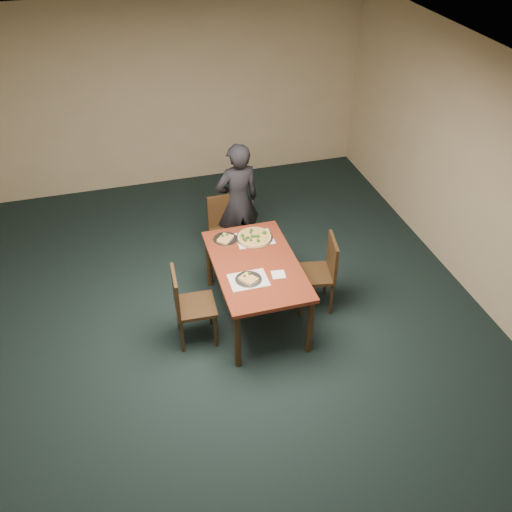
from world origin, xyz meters
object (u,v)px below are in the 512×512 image
object	(u,v)px
slice_plate_far	(225,239)
diner	(238,201)
chair_far	(227,227)
pizza_pan	(254,237)
chair_left	(188,303)
dining_table	(256,270)
slice_plate_near	(248,279)
chair_right	(322,269)

from	to	relation	value
slice_plate_far	diner	bearing A→B (deg)	65.41
chair_far	pizza_pan	size ratio (longest dim) A/B	2.15
pizza_pan	slice_plate_far	xyz separation A→B (m)	(-0.32, 0.08, -0.01)
chair_far	pizza_pan	distance (m)	0.74
chair_far	pizza_pan	xyz separation A→B (m)	(0.17, -0.67, 0.26)
chair_left	slice_plate_far	bearing A→B (deg)	-37.09
dining_table	chair_left	bearing A→B (deg)	-168.47
slice_plate_near	slice_plate_far	bearing A→B (deg)	94.46
slice_plate_near	slice_plate_far	size ratio (longest dim) A/B	1.00
chair_right	slice_plate_far	distance (m)	1.15
dining_table	diner	size ratio (longest dim) A/B	0.96
dining_table	chair_left	size ratio (longest dim) A/B	1.65
chair_left	slice_plate_near	bearing A→B (deg)	-94.93
diner	pizza_pan	bearing A→B (deg)	81.22
dining_table	pizza_pan	bearing A→B (deg)	76.78
slice_plate_near	slice_plate_far	xyz separation A→B (m)	(-0.06, 0.78, -0.00)
diner	pizza_pan	xyz separation A→B (m)	(-0.01, -0.80, -0.01)
chair_left	diner	size ratio (longest dim) A/B	0.58
dining_table	chair_far	size ratio (longest dim) A/B	1.65
chair_right	pizza_pan	world-z (taller)	chair_right
slice_plate_far	chair_left	bearing A→B (deg)	-129.94
pizza_pan	slice_plate_far	world-z (taller)	pizza_pan
pizza_pan	slice_plate_far	bearing A→B (deg)	166.20
chair_right	diner	world-z (taller)	diner
chair_right	pizza_pan	xyz separation A→B (m)	(-0.66, 0.46, 0.26)
chair_right	slice_plate_near	bearing A→B (deg)	-64.67
slice_plate_far	pizza_pan	bearing A→B (deg)	-13.80
chair_far	slice_plate_far	bearing A→B (deg)	-106.31
dining_table	slice_plate_near	distance (m)	0.31
diner	slice_plate_near	distance (m)	1.53
chair_far	chair_right	bearing A→B (deg)	-55.75
dining_table	chair_right	size ratio (longest dim) A/B	1.65
chair_left	pizza_pan	xyz separation A→B (m)	(0.90, 0.61, 0.26)
chair_far	chair_left	distance (m)	1.48
slice_plate_far	chair_right	bearing A→B (deg)	-28.89
slice_plate_near	slice_plate_far	distance (m)	0.78
diner	slice_plate_far	distance (m)	0.79
dining_table	slice_plate_near	world-z (taller)	slice_plate_near
diner	slice_plate_near	xyz separation A→B (m)	(-0.27, -1.50, -0.02)
chair_left	diner	xyz separation A→B (m)	(0.91, 1.42, 0.27)
chair_left	slice_plate_near	xyz separation A→B (m)	(0.64, -0.09, 0.25)
pizza_pan	slice_plate_far	size ratio (longest dim) A/B	1.51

